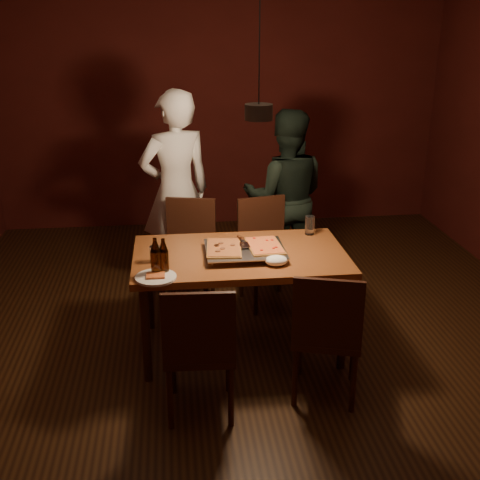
{
  "coord_description": "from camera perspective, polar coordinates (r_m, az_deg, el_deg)",
  "views": [
    {
      "loc": [
        -0.57,
        -3.83,
        2.33
      ],
      "look_at": [
        -0.11,
        0.09,
        0.85
      ],
      "focal_mm": 45.0,
      "sensor_mm": 36.0,
      "label": 1
    }
  ],
  "objects": [
    {
      "name": "diner_dark",
      "position": [
        5.43,
        4.31,
        4.03
      ],
      "size": [
        0.85,
        0.71,
        1.58
      ],
      "primitive_type": "imported",
      "rotation": [
        0.0,
        0.0,
        2.99
      ],
      "color": "black",
      "rests_on": "floor"
    },
    {
      "name": "chair_near_left",
      "position": [
        3.59,
        -3.88,
        -9.47
      ],
      "size": [
        0.44,
        0.44,
        0.49
      ],
      "rotation": [
        0.0,
        0.0,
        -0.05
      ],
      "color": "#38190F",
      "rests_on": "floor"
    },
    {
      "name": "pizza_cheese",
      "position": [
        4.23,
        2.35,
        -0.53
      ],
      "size": [
        0.25,
        0.37,
        0.02
      ],
      "primitive_type": "cube",
      "rotation": [
        0.0,
        0.0,
        0.07
      ],
      "color": "gold",
      "rests_on": "pizza_tray"
    },
    {
      "name": "diner_white",
      "position": [
        5.28,
        -6.1,
        4.56
      ],
      "size": [
        0.75,
        0.62,
        1.77
      ],
      "primitive_type": "imported",
      "rotation": [
        0.0,
        0.0,
        3.49
      ],
      "color": "white",
      "rests_on": "floor"
    },
    {
      "name": "beer_bottle_b",
      "position": [
        3.91,
        -7.25,
        -1.53
      ],
      "size": [
        0.06,
        0.06,
        0.24
      ],
      "color": "black",
      "rests_on": "dining_table"
    },
    {
      "name": "water_glass_left",
      "position": [
        4.12,
        -8.07,
        -1.33
      ],
      "size": [
        0.07,
        0.07,
        0.11
      ],
      "primitive_type": "cylinder",
      "color": "silver",
      "rests_on": "dining_table"
    },
    {
      "name": "room_shell",
      "position": [
        3.98,
        1.73,
        7.04
      ],
      "size": [
        6.0,
        6.0,
        6.0
      ],
      "color": "#36200E",
      "rests_on": "ground"
    },
    {
      "name": "pendant_lamp",
      "position": [
        3.91,
        1.79,
        12.19
      ],
      "size": [
        0.18,
        0.18,
        1.1
      ],
      "color": "black",
      "rests_on": "ceiling"
    },
    {
      "name": "napkin",
      "position": [
        4.04,
        3.46,
        -1.96
      ],
      "size": [
        0.16,
        0.12,
        0.07
      ],
      "primitive_type": "ellipsoid",
      "color": "white",
      "rests_on": "dining_table"
    },
    {
      "name": "chair_far_right",
      "position": [
        5.09,
        2.41,
        -0.09
      ],
      "size": [
        0.5,
        0.5,
        0.49
      ],
      "rotation": [
        0.0,
        0.0,
        3.35
      ],
      "color": "#38190F",
      "rests_on": "floor"
    },
    {
      "name": "pizza_meat",
      "position": [
        4.19,
        -1.53,
        -0.74
      ],
      "size": [
        0.26,
        0.39,
        0.02
      ],
      "primitive_type": "cube",
      "rotation": [
        0.0,
        0.0,
        -0.08
      ],
      "color": "maroon",
      "rests_on": "pizza_tray"
    },
    {
      "name": "chair_near_right",
      "position": [
        3.77,
        8.26,
        -8.04
      ],
      "size": [
        0.52,
        0.52,
        0.49
      ],
      "rotation": [
        0.0,
        0.0,
        -0.29
      ],
      "color": "#38190F",
      "rests_on": "floor"
    },
    {
      "name": "pizza_tray",
      "position": [
        4.21,
        0.47,
        -1.1
      ],
      "size": [
        0.57,
        0.48,
        0.05
      ],
      "primitive_type": "cube",
      "rotation": [
        0.0,
        0.0,
        -0.05
      ],
      "color": "silver",
      "rests_on": "dining_table"
    },
    {
      "name": "chair_far_left",
      "position": [
        5.07,
        -4.85,
        -0.24
      ],
      "size": [
        0.51,
        0.51,
        0.49
      ],
      "rotation": [
        0.0,
        0.0,
        2.91
      ],
      "color": "#38190F",
      "rests_on": "floor"
    },
    {
      "name": "spatula",
      "position": [
        4.23,
        0.53,
        -0.46
      ],
      "size": [
        0.13,
        0.25,
        0.04
      ],
      "primitive_type": null,
      "rotation": [
        0.0,
        0.0,
        0.18
      ],
      "color": "silver",
      "rests_on": "pizza_tray"
    },
    {
      "name": "water_glass_right",
      "position": [
        4.62,
        6.63,
        1.4
      ],
      "size": [
        0.07,
        0.07,
        0.15
      ],
      "primitive_type": "cylinder",
      "color": "silver",
      "rests_on": "dining_table"
    },
    {
      "name": "dining_table",
      "position": [
        4.28,
        0.0,
        -2.18
      ],
      "size": [
        1.5,
        0.9,
        0.75
      ],
      "color": "brown",
      "rests_on": "floor"
    },
    {
      "name": "plate_slice",
      "position": [
        3.88,
        -8.0,
        -3.51
      ],
      "size": [
        0.27,
        0.27,
        0.03
      ],
      "color": "white",
      "rests_on": "dining_table"
    },
    {
      "name": "beer_bottle_a",
      "position": [
        3.89,
        -8.01,
        -1.57
      ],
      "size": [
        0.07,
        0.07,
        0.25
      ],
      "color": "black",
      "rests_on": "dining_table"
    }
  ]
}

